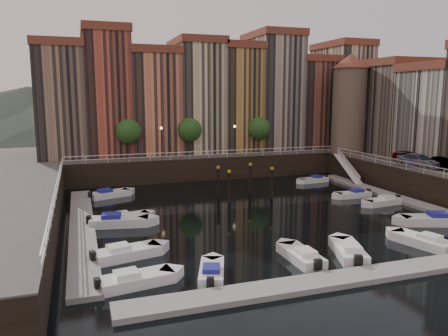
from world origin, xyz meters
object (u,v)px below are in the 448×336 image
object	(u,v)px
gangway	(347,167)
boat_left_1	(126,253)
car_c	(419,162)
corner_tower	(349,102)
boat_left_2	(118,221)
car_b	(444,164)
mooring_pilings	(243,183)
boat_left_0	(135,280)
car_a	(407,157)

from	to	relation	value
gangway	boat_left_1	size ratio (longest dim) A/B	1.68
boat_left_1	car_c	distance (m)	35.21
corner_tower	boat_left_2	size ratio (longest dim) A/B	2.59
car_c	gangway	bearing A→B (deg)	96.06
boat_left_1	boat_left_2	world-z (taller)	boat_left_2
gangway	car_b	world-z (taller)	car_b
boat_left_1	car_b	size ratio (longest dim) A/B	1.23
boat_left_1	boat_left_2	xyz separation A→B (m)	(0.17, 7.94, 0.03)
gangway	car_c	distance (m)	9.76
mooring_pilings	boat_left_0	xyz separation A→B (m)	(-14.07, -19.07, -1.29)
car_b	boat_left_0	bearing A→B (deg)	-140.62
boat_left_0	boat_left_2	xyz separation A→B (m)	(0.15, 12.62, 0.05)
corner_tower	gangway	distance (m)	9.86
boat_left_1	car_c	size ratio (longest dim) A/B	0.97
car_b	car_c	bearing A→B (deg)	149.25
mooring_pilings	car_b	world-z (taller)	car_b
boat_left_0	boat_left_2	world-z (taller)	boat_left_2
gangway	boat_left_2	xyz separation A→B (m)	(-30.34, -11.00, -1.51)
gangway	car_b	size ratio (longest dim) A/B	2.06
boat_left_1	boat_left_0	bearing A→B (deg)	-103.14
mooring_pilings	gangway	bearing A→B (deg)	15.48
boat_left_1	car_a	bearing A→B (deg)	7.18
gangway	car_a	distance (m)	7.49
boat_left_0	car_c	xyz separation A→B (m)	(33.60, 14.55, 3.39)
boat_left_0	car_c	distance (m)	36.78
mooring_pilings	car_c	bearing A→B (deg)	-13.03
corner_tower	car_a	size ratio (longest dim) A/B	3.29
corner_tower	car_c	distance (m)	15.02
corner_tower	car_a	world-z (taller)	corner_tower
boat_left_0	car_a	size ratio (longest dim) A/B	1.13
car_a	car_c	size ratio (longest dim) A/B	0.82
boat_left_0	boat_left_2	distance (m)	12.62
car_a	car_b	distance (m)	5.26
boat_left_1	corner_tower	bearing A→B (deg)	21.61
mooring_pilings	car_c	world-z (taller)	car_c
gangway	boat_left_0	xyz separation A→B (m)	(-30.49, -23.62, -1.56)
corner_tower	car_c	size ratio (longest dim) A/B	2.69
gangway	mooring_pilings	size ratio (longest dim) A/B	1.47
corner_tower	car_a	bearing A→B (deg)	-81.81
boat_left_1	car_c	world-z (taller)	car_c
car_b	gangway	bearing A→B (deg)	133.03
gangway	car_c	xyz separation A→B (m)	(3.12, -9.07, 1.83)
mooring_pilings	boat_left_2	xyz separation A→B (m)	(-13.92, -6.45, -1.25)
boat_left_2	car_a	xyz separation A→B (m)	(34.72, 5.19, 3.31)
corner_tower	boat_left_1	bearing A→B (deg)	-144.95
boat_left_1	boat_left_2	distance (m)	7.94
boat_left_1	car_c	xyz separation A→B (m)	(33.63, 9.87, 3.37)
mooring_pilings	car_b	size ratio (longest dim) A/B	1.40
boat_left_0	boat_left_1	world-z (taller)	boat_left_1
gangway	car_b	xyz separation A→B (m)	(4.75, -11.05, 1.75)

